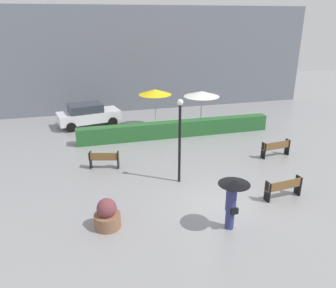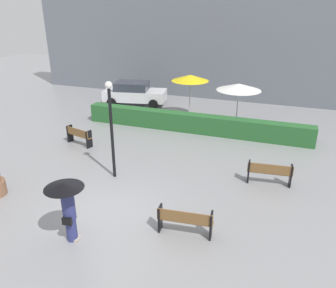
{
  "view_description": "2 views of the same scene",
  "coord_description": "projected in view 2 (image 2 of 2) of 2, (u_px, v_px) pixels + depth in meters",
  "views": [
    {
      "loc": [
        -5.13,
        -10.89,
        7.17
      ],
      "look_at": [
        -0.93,
        4.72,
        0.98
      ],
      "focal_mm": 35.57,
      "sensor_mm": 36.0,
      "label": 1
    },
    {
      "loc": [
        5.13,
        -8.36,
        6.57
      ],
      "look_at": [
        0.62,
        4.2,
        0.94
      ],
      "focal_mm": 36.07,
      "sensor_mm": 36.0,
      "label": 2
    }
  ],
  "objects": [
    {
      "name": "bench_near_right",
      "position": [
        185.0,
        220.0,
        10.14
      ],
      "size": [
        1.71,
        0.52,
        0.86
      ],
      "color": "brown",
      "rests_on": "ground"
    },
    {
      "name": "bench_far_left",
      "position": [
        79.0,
        135.0,
        16.62
      ],
      "size": [
        1.53,
        0.71,
        0.87
      ],
      "color": "brown",
      "rests_on": "ground"
    },
    {
      "name": "lamp_post",
      "position": [
        111.0,
        121.0,
        12.84
      ],
      "size": [
        0.28,
        0.28,
        3.91
      ],
      "color": "black",
      "rests_on": "ground"
    },
    {
      "name": "bench_far_right",
      "position": [
        270.0,
        172.0,
        12.98
      ],
      "size": [
        1.71,
        0.5,
        0.88
      ],
      "color": "brown",
      "rests_on": "ground"
    },
    {
      "name": "patio_umbrella_yellow",
      "position": [
        190.0,
        78.0,
        19.63
      ],
      "size": [
        2.19,
        2.19,
        2.67
      ],
      "color": "silver",
      "rests_on": "ground"
    },
    {
      "name": "building_facade",
      "position": [
        216.0,
        41.0,
        23.72
      ],
      "size": [
        28.0,
        1.2,
        8.01
      ],
      "primitive_type": "cube",
      "color": "slate",
      "rests_on": "ground"
    },
    {
      "name": "ground_plane",
      "position": [
        109.0,
        212.0,
        11.4
      ],
      "size": [
        60.0,
        60.0,
        0.0
      ],
      "primitive_type": "plane",
      "color": "gray"
    },
    {
      "name": "hedge_strip",
      "position": [
        194.0,
        123.0,
        18.31
      ],
      "size": [
        12.38,
        0.7,
        1.0
      ],
      "primitive_type": "cube",
      "color": "#28602D",
      "rests_on": "ground"
    },
    {
      "name": "parked_car",
      "position": [
        134.0,
        93.0,
        23.12
      ],
      "size": [
        4.46,
        2.62,
        1.57
      ],
      "color": "silver",
      "rests_on": "ground"
    },
    {
      "name": "pedestrian_with_umbrella",
      "position": [
        67.0,
        201.0,
        9.54
      ],
      "size": [
        1.11,
        1.11,
        1.98
      ],
      "color": "navy",
      "rests_on": "ground"
    },
    {
      "name": "patio_umbrella_white",
      "position": [
        239.0,
        87.0,
        17.96
      ],
      "size": [
        2.38,
        2.38,
        2.57
      ],
      "color": "silver",
      "rests_on": "ground"
    }
  ]
}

